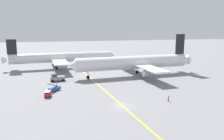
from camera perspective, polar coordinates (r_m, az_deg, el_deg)
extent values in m
plane|color=gray|center=(57.84, 2.40, -9.35)|extent=(600.00, 600.00, 0.00)
cube|color=yellow|center=(66.83, -0.53, -6.54)|extent=(5.91, 119.90, 0.01)
cylinder|color=silver|center=(114.22, -12.65, 3.23)|extent=(50.66, 6.56, 4.81)
cone|color=silver|center=(119.96, 0.04, 3.83)|extent=(2.95, 4.52, 4.42)
cone|color=silver|center=(114.45, -25.83, 2.43)|extent=(3.73, 3.97, 3.84)
cube|color=silver|center=(114.07, -13.89, 2.80)|extent=(7.79, 40.46, 0.44)
cube|color=silver|center=(114.11, -24.60, 2.75)|extent=(3.65, 13.10, 0.28)
cube|color=black|center=(113.54, -24.67, 5.48)|extent=(4.41, 0.51, 7.06)
cylinder|color=#999EA3|center=(103.33, -12.73, 1.04)|extent=(4.29, 2.74, 2.60)
cylinder|color=#999EA3|center=(125.53, -13.87, 2.67)|extent=(4.29, 2.74, 2.60)
cylinder|color=slate|center=(117.74, -14.47, 1.65)|extent=(0.28, 0.28, 2.64)
cylinder|color=black|center=(117.95, -14.44, 1.02)|extent=(1.32, 0.59, 1.30)
cylinder|color=slate|center=(111.05, -14.18, 1.13)|extent=(0.28, 0.28, 2.64)
cylinder|color=black|center=(111.27, -14.15, 0.46)|extent=(1.32, 0.59, 1.30)
cylinder|color=slate|center=(118.57, -2.83, 2.04)|extent=(0.28, 0.28, 2.64)
cylinder|color=black|center=(118.77, -2.82, 1.41)|extent=(1.32, 0.59, 1.30)
cylinder|color=white|center=(93.54, 5.57, 1.96)|extent=(49.38, 6.93, 5.58)
cone|color=white|center=(86.41, -10.28, 1.12)|extent=(2.94, 5.21, 5.13)
cone|color=white|center=(106.49, 18.28, 2.54)|extent=(3.72, 4.56, 4.46)
cube|color=white|center=(94.69, 6.92, 1.53)|extent=(7.48, 39.40, 0.44)
cube|color=white|center=(104.95, 17.20, 2.79)|extent=(3.56, 13.08, 0.28)
cube|color=black|center=(104.11, 17.27, 6.45)|extent=(4.41, 0.48, 8.98)
cylinder|color=#999EA3|center=(104.49, 3.83, 1.45)|extent=(4.27, 2.71, 2.60)
cylinder|color=#999EA3|center=(84.91, 9.45, -0.84)|extent=(4.27, 2.71, 2.60)
cylinder|color=slate|center=(92.63, 8.34, -0.55)|extent=(0.28, 0.28, 2.52)
cylinder|color=black|center=(92.89, 8.31, -1.31)|extent=(1.31, 0.59, 1.30)
cylinder|color=slate|center=(98.64, 6.56, 0.18)|extent=(0.28, 0.28, 2.52)
cylinder|color=black|center=(98.87, 6.55, -0.54)|extent=(1.31, 0.59, 1.30)
cylinder|color=slate|center=(88.15, -6.26, -1.08)|extent=(0.28, 0.28, 2.52)
cylinder|color=black|center=(88.42, -6.25, -1.87)|extent=(1.31, 0.59, 1.30)
cube|color=gray|center=(86.74, -13.98, -2.05)|extent=(5.47, 2.80, 1.39)
cube|color=#333D47|center=(86.44, -14.81, -1.35)|extent=(1.98, 2.22, 0.90)
cylinder|color=#4C4C51|center=(87.05, -11.15, -1.79)|extent=(3.20, 0.23, 0.20)
sphere|color=orange|center=(86.32, -14.83, -0.94)|extent=(0.24, 0.24, 0.24)
cylinder|color=black|center=(85.47, -15.22, -2.77)|extent=(0.90, 0.31, 0.90)
cylinder|color=black|center=(88.15, -15.29, -2.37)|extent=(0.90, 0.31, 0.90)
cylinder|color=black|center=(85.68, -12.60, -2.62)|extent=(0.90, 0.31, 0.90)
cylinder|color=black|center=(88.35, -12.75, -2.22)|extent=(0.90, 0.31, 0.90)
cube|color=#2D5199|center=(73.55, -14.68, -4.68)|extent=(4.07, 4.14, 0.90)
cube|color=black|center=(72.63, -15.15, -3.79)|extent=(3.43, 3.54, 1.83)
cylinder|color=black|center=(72.68, -14.64, -5.23)|extent=(0.56, 0.57, 0.60)
cylinder|color=black|center=(73.59, -15.47, -5.07)|extent=(0.56, 0.57, 0.60)
cylinder|color=black|center=(73.76, -13.87, -4.96)|extent=(0.56, 0.57, 0.60)
cylinder|color=black|center=(74.66, -14.69, -4.81)|extent=(0.56, 0.57, 0.60)
cube|color=red|center=(67.69, -16.40, -6.06)|extent=(2.05, 2.87, 1.00)
cube|color=#B2B2B7|center=(67.46, -16.43, -5.37)|extent=(2.15, 3.02, 0.12)
cylinder|color=black|center=(66.99, -15.92, -6.66)|extent=(0.33, 0.63, 0.60)
cylinder|color=black|center=(67.30, -17.10, -6.64)|extent=(0.33, 0.63, 0.60)
cylinder|color=black|center=(68.39, -15.66, -6.29)|extent=(0.33, 0.63, 0.60)
cylinder|color=black|center=(68.69, -16.81, -6.27)|extent=(0.33, 0.63, 0.60)
cylinder|color=#2D3351|center=(63.33, 14.44, -7.50)|extent=(0.28, 0.28, 0.79)
cylinder|color=orange|center=(63.13, 14.47, -6.92)|extent=(0.36, 0.36, 0.56)
sphere|color=brown|center=(63.02, 14.49, -6.59)|extent=(0.21, 0.21, 0.21)
cylinder|color=#F24C19|center=(62.93, 14.70, -6.88)|extent=(0.05, 0.05, 0.40)
cone|color=orange|center=(81.23, -14.20, -3.53)|extent=(0.40, 0.40, 0.60)
cube|color=black|center=(81.30, -14.20, -3.72)|extent=(0.44, 0.44, 0.04)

